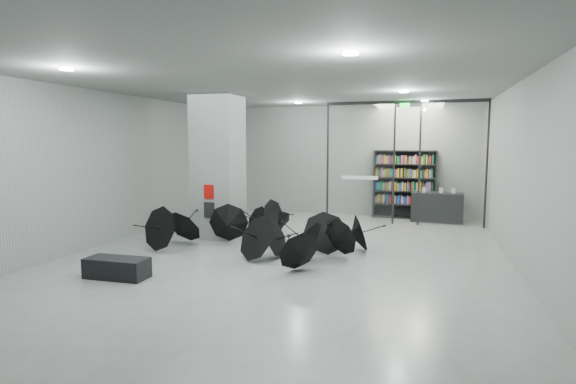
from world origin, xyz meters
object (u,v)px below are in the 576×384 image
(shop_counter, at_px, (437,207))
(umbrella_cluster, at_px, (266,237))
(bookshelf, at_px, (404,184))
(bench, at_px, (117,268))
(column, at_px, (218,166))

(shop_counter, height_order, umbrella_cluster, umbrella_cluster)
(bookshelf, bearing_deg, bench, -120.54)
(shop_counter, xyz_separation_m, umbrella_cluster, (-4.20, -5.36, -0.18))
(bookshelf, xyz_separation_m, umbrella_cluster, (-3.10, -5.87, -0.88))
(bench, distance_m, umbrella_cluster, 3.72)
(bench, xyz_separation_m, shop_counter, (6.23, 8.47, 0.30))
(bench, relative_size, umbrella_cluster, 0.22)
(shop_counter, distance_m, umbrella_cluster, 6.81)
(bookshelf, height_order, shop_counter, bookshelf)
(bookshelf, relative_size, shop_counter, 1.44)
(shop_counter, bearing_deg, column, -141.26)
(column, xyz_separation_m, bookshelf, (4.90, 4.75, -0.80))
(umbrella_cluster, bearing_deg, bookshelf, 62.19)
(bookshelf, bearing_deg, column, -136.70)
(bookshelf, bearing_deg, shop_counter, -25.81)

